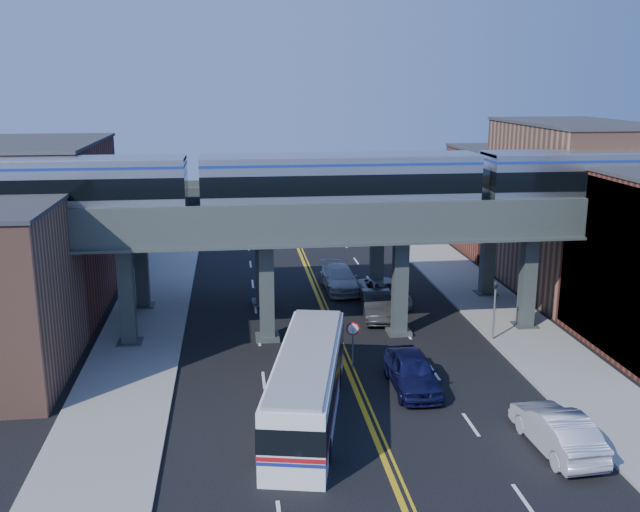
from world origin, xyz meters
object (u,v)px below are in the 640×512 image
(transit_train, at_px, (340,182))
(stop_sign, at_px, (353,337))
(traffic_signal, at_px, (495,304))
(car_lane_a, at_px, (412,371))
(car_lane_c, at_px, (384,293))
(car_lane_b, at_px, (377,305))
(car_lane_d, at_px, (340,278))
(car_parked_curb, at_px, (557,430))
(transit_bus, at_px, (307,385))

(transit_train, distance_m, stop_sign, 9.08)
(traffic_signal, bearing_deg, transit_train, 167.29)
(transit_train, relative_size, car_lane_a, 9.09)
(traffic_signal, relative_size, car_lane_c, 0.71)
(car_lane_b, relative_size, car_lane_d, 0.86)
(car_lane_b, bearing_deg, car_parked_curb, -70.57)
(transit_train, height_order, car_lane_b, transit_train)
(transit_train, xyz_separation_m, traffic_signal, (8.87, -2.00, -7.04))
(transit_train, bearing_deg, car_parked_curb, -64.45)
(traffic_signal, bearing_deg, car_lane_c, 121.65)
(car_lane_b, distance_m, car_lane_c, 3.00)
(car_parked_curb, bearing_deg, car_lane_c, -84.67)
(transit_bus, bearing_deg, transit_train, -4.36)
(car_lane_c, bearing_deg, car_parked_curb, -87.45)
(car_lane_d, distance_m, car_parked_curb, 24.89)
(traffic_signal, bearing_deg, car_lane_d, 122.18)
(transit_bus, distance_m, car_lane_b, 14.81)
(car_lane_c, bearing_deg, transit_bus, -118.97)
(transit_train, height_order, transit_bus, transit_train)
(traffic_signal, height_order, car_parked_curb, traffic_signal)
(car_lane_b, bearing_deg, transit_train, -126.51)
(car_lane_a, distance_m, car_lane_d, 17.64)
(stop_sign, xyz_separation_m, traffic_signal, (8.90, 3.00, 0.54))
(transit_train, height_order, traffic_signal, transit_train)
(transit_bus, height_order, car_parked_curb, transit_bus)
(traffic_signal, bearing_deg, car_parked_curb, -98.64)
(stop_sign, height_order, car_lane_d, stop_sign)
(traffic_signal, height_order, transit_bus, traffic_signal)
(car_parked_curb, bearing_deg, car_lane_b, -80.09)
(transit_train, bearing_deg, traffic_signal, -12.71)
(transit_train, xyz_separation_m, car_lane_a, (2.49, -7.89, -8.42))
(traffic_signal, xyz_separation_m, transit_bus, (-11.91, -8.41, -0.71))
(car_lane_b, relative_size, car_parked_curb, 0.95)
(transit_bus, bearing_deg, car_lane_d, -0.75)
(stop_sign, xyz_separation_m, car_lane_c, (4.01, 10.93, -0.95))
(traffic_signal, height_order, car_lane_b, traffic_signal)
(traffic_signal, bearing_deg, transit_bus, -144.78)
(traffic_signal, relative_size, car_lane_b, 0.80)
(traffic_signal, bearing_deg, car_lane_b, 139.24)
(car_lane_a, distance_m, car_lane_c, 13.90)
(stop_sign, bearing_deg, car_parked_curb, -53.81)
(car_lane_a, bearing_deg, car_lane_c, 84.20)
(transit_bus, distance_m, car_lane_d, 20.65)
(transit_train, height_order, car_lane_d, transit_train)
(transit_train, distance_m, car_lane_a, 11.80)
(transit_train, bearing_deg, transit_bus, -106.30)
(transit_train, height_order, car_lane_c, transit_train)
(transit_train, distance_m, car_parked_curb, 18.21)
(transit_train, height_order, stop_sign, transit_train)
(car_lane_d, relative_size, car_parked_curb, 1.10)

